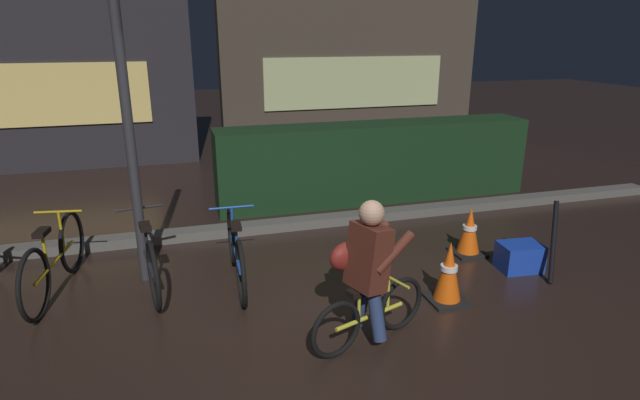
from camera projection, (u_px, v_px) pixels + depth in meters
The scene contains 14 objects.
ground_plane at pixel (317, 315), 4.72m from camera, with size 40.00×40.00×0.00m, color black.
sidewalk_curb at pixel (271, 226), 6.71m from camera, with size 12.00×0.24×0.12m, color #56544F.
hedge_row at pixel (375, 162), 7.85m from camera, with size 4.80×0.70×1.17m, color black.
storefront_left at pixel (31, 40), 9.03m from camera, with size 5.41×0.54×4.68m.
storefront_right at pixel (352, 29), 11.26m from camera, with size 5.84×0.54×5.07m.
street_post at pixel (131, 148), 4.98m from camera, with size 0.10×0.10×2.79m, color #2D2D33.
parked_bike_left_mid at pixel (55, 260), 5.03m from camera, with size 0.46×1.64×0.76m.
parked_bike_center_left at pixel (147, 254), 5.16m from camera, with size 0.46×1.65×0.76m.
parked_bike_center_right at pixel (236, 252), 5.24m from camera, with size 0.46×1.60×0.74m.
traffic_cone_near at pixel (449, 273), 4.87m from camera, with size 0.36×0.36×0.61m.
traffic_cone_far at pixel (469, 232), 5.94m from camera, with size 0.36×0.36×0.57m.
blue_crate at pixel (520, 257), 5.58m from camera, with size 0.44×0.32×0.30m, color #193DB7.
cyclist at pixel (367, 273), 4.12m from camera, with size 1.13×0.51×1.25m.
closed_umbrella at pixel (553, 242), 5.32m from camera, with size 0.05×0.05×0.85m, color black.
Camera 1 is at (-1.14, -4.00, 2.47)m, focal length 28.97 mm.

